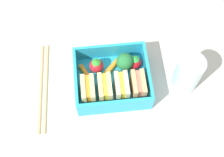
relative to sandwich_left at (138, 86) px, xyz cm
name	(u,v)px	position (x,y,z in cm)	size (l,w,h in cm)	color
ground_plane	(112,86)	(5.23, -2.67, -4.70)	(120.00, 120.00, 2.00)	beige
bento_tray	(112,83)	(5.23, -2.67, -3.10)	(15.75, 13.66, 1.20)	#26A6CA
bento_rim	(112,77)	(5.23, -2.67, -0.26)	(15.75, 13.66, 4.48)	#26A6CA
sandwich_left	(138,86)	(0.00, 0.00, 0.00)	(2.76, 5.34, 4.99)	tan
sandwich_center_left	(122,87)	(3.49, 0.00, 0.00)	(2.76, 5.34, 4.99)	beige
sandwich_center	(105,89)	(6.98, 0.00, 0.00)	(2.76, 5.34, 4.99)	#E4C07F
sandwich_center_right	(88,90)	(10.46, 0.00, 0.00)	(2.76, 5.34, 4.99)	#E5C384
strawberry_left	(135,62)	(-0.17, -6.03, -0.87)	(3.01, 3.01, 3.61)	red
broccoli_floret	(125,62)	(2.08, -5.83, 0.16)	(3.82, 3.82, 4.66)	#8BC86C
carrot_stick_left	(111,68)	(5.12, -5.63, -1.91)	(1.17, 1.17, 5.41)	orange
strawberry_far_left	(96,66)	(8.30, -6.06, -0.79)	(3.17, 3.17, 3.77)	red
carrot_stick_far_left	(85,72)	(11.01, -5.40, -1.95)	(1.10, 1.10, 3.69)	orange
chopstick_pair	(43,87)	(20.42, -3.38, -3.35)	(2.89, 21.38, 0.70)	#DAAE74
drinking_glass	(187,74)	(-10.50, -1.13, 1.10)	(5.59, 5.59, 9.59)	silver
folded_napkin	(95,20)	(7.53, -20.02, -3.50)	(11.23, 10.17, 0.40)	white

